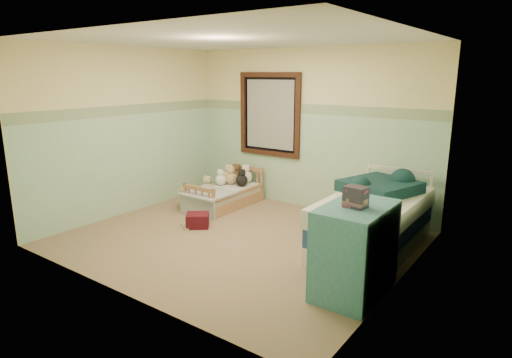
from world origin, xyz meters
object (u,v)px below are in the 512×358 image
Objects in this scene: red_pillow at (198,220)px; dresser at (355,250)px; toddler_bed_frame at (225,201)px; twin_bed_frame at (371,241)px; plush_floor_cream at (208,189)px; floor_book at (190,226)px; plush_floor_tan at (185,201)px.

dresser is at bearing -10.81° from red_pillow.
twin_bed_frame reaches higher than toddler_bed_frame.
twin_bed_frame is at bearing 15.99° from red_pillow.
toddler_bed_frame is 0.66m from plush_floor_cream.
floor_book is at bearing -76.89° from toddler_bed_frame.
floor_book is at bearing -41.16° from plush_floor_tan.
twin_bed_frame is 2.49m from floor_book.
plush_floor_tan reaches higher than toddler_bed_frame.
plush_floor_cream reaches higher than floor_book.
floor_book is (0.86, -1.33, -0.11)m from plush_floor_cream.
plush_floor_cream is 1.01× the size of plush_floor_tan.
twin_bed_frame is (2.63, -0.36, 0.03)m from toddler_bed_frame.
dresser is at bearing -17.03° from plush_floor_tan.
floor_book is at bearing -56.99° from plush_floor_cream.
dresser reaches higher than red_pillow.
toddler_bed_frame is 5.22× the size of plush_floor_cream.
toddler_bed_frame is at bearing 108.66° from red_pillow.
dresser is (2.89, -1.50, 0.37)m from toddler_bed_frame.
toddler_bed_frame is 1.44× the size of dresser.
toddler_bed_frame is 3.28m from dresser.
plush_floor_cream is at bearing 157.72° from toddler_bed_frame.
twin_bed_frame is 1.22m from dresser.
red_pillow is at bearing -34.59° from plush_floor_tan.
twin_bed_frame is at bearing 50.34° from floor_book.
red_pillow is at bearing -52.99° from plush_floor_cream.
plush_floor_tan is at bearing -131.30° from toddler_bed_frame.
toddler_bed_frame is at bearing 172.25° from twin_bed_frame.
red_pillow is 1.13× the size of floor_book.
twin_bed_frame is 6.63× the size of floor_book.
floor_book is at bearing -163.24° from twin_bed_frame.
plush_floor_cream is 3.30m from twin_bed_frame.
dresser reaches higher than plush_floor_tan.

